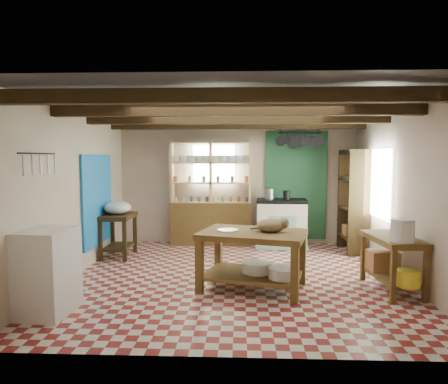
{
  "coord_description": "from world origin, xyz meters",
  "views": [
    {
      "loc": [
        0.07,
        -6.05,
        1.85
      ],
      "look_at": [
        -0.19,
        0.3,
        1.3
      ],
      "focal_mm": 32.0,
      "sensor_mm": 36.0,
      "label": 1
    }
  ],
  "objects_px": {
    "right_counter": "(392,263)",
    "cat": "(271,225)",
    "work_table": "(253,260)",
    "white_cabinet": "(47,272)",
    "stove": "(281,223)",
    "prep_table": "(118,235)"
  },
  "relations": [
    {
      "from": "right_counter",
      "to": "cat",
      "type": "height_order",
      "value": "cat"
    },
    {
      "from": "work_table",
      "to": "white_cabinet",
      "type": "xyz_separation_m",
      "value": [
        -2.47,
        -1.02,
        0.1
      ]
    },
    {
      "from": "white_cabinet",
      "to": "right_counter",
      "type": "relative_size",
      "value": 0.94
    },
    {
      "from": "work_table",
      "to": "stove",
      "type": "xyz_separation_m",
      "value": [
        0.67,
        2.66,
        0.09
      ]
    },
    {
      "from": "work_table",
      "to": "cat",
      "type": "relative_size",
      "value": 3.55
    },
    {
      "from": "white_cabinet",
      "to": "right_counter",
      "type": "xyz_separation_m",
      "value": [
        4.4,
        0.99,
        -0.12
      ]
    },
    {
      "from": "work_table",
      "to": "prep_table",
      "type": "distance_m",
      "value": 2.97
    },
    {
      "from": "work_table",
      "to": "prep_table",
      "type": "bearing_deg",
      "value": 160.66
    },
    {
      "from": "prep_table",
      "to": "cat",
      "type": "bearing_deg",
      "value": -32.2
    },
    {
      "from": "right_counter",
      "to": "cat",
      "type": "xyz_separation_m",
      "value": [
        -1.68,
        0.01,
        0.52
      ]
    },
    {
      "from": "cat",
      "to": "work_table",
      "type": "bearing_deg",
      "value": -178.69
    },
    {
      "from": "work_table",
      "to": "right_counter",
      "type": "xyz_separation_m",
      "value": [
        1.93,
        -0.03,
        -0.02
      ]
    },
    {
      "from": "cat",
      "to": "white_cabinet",
      "type": "bearing_deg",
      "value": -154.47
    },
    {
      "from": "stove",
      "to": "work_table",
      "type": "bearing_deg",
      "value": -100.7
    },
    {
      "from": "stove",
      "to": "prep_table",
      "type": "relative_size",
      "value": 1.26
    },
    {
      "from": "stove",
      "to": "prep_table",
      "type": "distance_m",
      "value": 3.27
    },
    {
      "from": "work_table",
      "to": "white_cabinet",
      "type": "height_order",
      "value": "white_cabinet"
    },
    {
      "from": "stove",
      "to": "right_counter",
      "type": "relative_size",
      "value": 0.95
    },
    {
      "from": "work_table",
      "to": "prep_table",
      "type": "xyz_separation_m",
      "value": [
        -2.45,
        1.69,
        -0.0
      ]
    },
    {
      "from": "stove",
      "to": "prep_table",
      "type": "height_order",
      "value": "stove"
    },
    {
      "from": "white_cabinet",
      "to": "cat",
      "type": "distance_m",
      "value": 2.93
    },
    {
      "from": "work_table",
      "to": "white_cabinet",
      "type": "relative_size",
      "value": 1.42
    }
  ]
}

